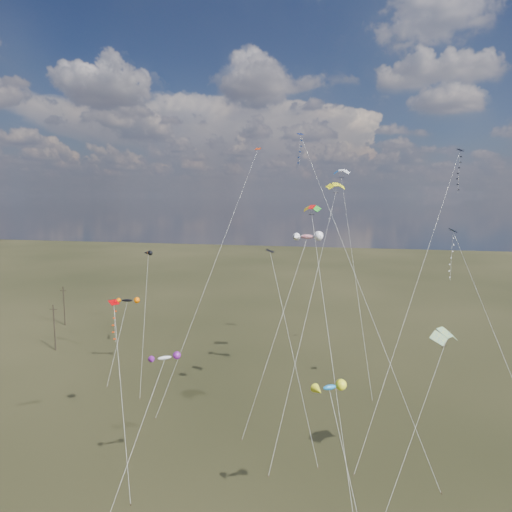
% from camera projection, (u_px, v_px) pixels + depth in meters
% --- Properties ---
extents(ground, '(400.00, 400.00, 0.00)m').
position_uv_depth(ground, '(213.00, 489.00, 41.21)').
color(ground, black).
rests_on(ground, ground).
extents(utility_pole_near, '(1.40, 0.20, 8.00)m').
position_uv_depth(utility_pole_near, '(54.00, 327.00, 77.86)').
color(utility_pole_near, black).
rests_on(utility_pole_near, ground).
extents(utility_pole_far, '(1.40, 0.20, 8.00)m').
position_uv_depth(utility_pole_far, '(64.00, 306.00, 93.13)').
color(utility_pole_far, black).
rests_on(utility_pole_far, ground).
extents(diamond_black_high, '(13.56, 26.70, 32.70)m').
position_uv_depth(diamond_black_high, '(454.00, 185.00, 60.54)').
color(diamond_black_high, black).
rests_on(diamond_black_high, ground).
extents(diamond_navy_tall, '(16.06, 20.34, 34.40)m').
position_uv_depth(diamond_navy_tall, '(309.00, 172.00, 57.12)').
color(diamond_navy_tall, '#09164D').
rests_on(diamond_navy_tall, ground).
extents(diamond_black_mid, '(7.09, 9.56, 20.29)m').
position_uv_depth(diamond_black_mid, '(281.00, 299.00, 50.03)').
color(diamond_black_mid, black).
rests_on(diamond_black_mid, ground).
extents(diamond_red_low, '(7.51, 11.06, 15.28)m').
position_uv_depth(diamond_red_low, '(115.00, 328.00, 48.46)').
color(diamond_red_low, '#B10004').
rests_on(diamond_red_low, ground).
extents(diamond_navy_right, '(7.53, 16.99, 22.59)m').
position_uv_depth(diamond_navy_right, '(456.00, 264.00, 52.36)').
color(diamond_navy_right, '#0D1E4C').
rests_on(diamond_navy_right, ground).
extents(diamond_orange_center, '(8.92, 19.22, 33.32)m').
position_uv_depth(diamond_orange_center, '(227.00, 230.00, 62.11)').
color(diamond_orange_center, red).
rests_on(diamond_orange_center, ground).
extents(parafoil_yellow, '(6.10, 23.94, 28.50)m').
position_uv_depth(parafoil_yellow, '(336.00, 185.00, 60.45)').
color(parafoil_yellow, yellow).
rests_on(parafoil_yellow, ground).
extents(parafoil_blue_white, '(6.60, 16.27, 30.88)m').
position_uv_depth(parafoil_blue_white, '(342.00, 171.00, 70.69)').
color(parafoil_blue_white, blue).
rests_on(parafoil_blue_white, ground).
extents(parafoil_striped, '(7.19, 9.31, 15.52)m').
position_uv_depth(parafoil_striped, '(445.00, 333.00, 38.95)').
color(parafoil_striped, '#F9FD21').
rests_on(parafoil_striped, ground).
extents(parafoil_tricolor, '(6.69, 18.50, 25.64)m').
position_uv_depth(parafoil_tricolor, '(312.00, 209.00, 50.73)').
color(parafoil_tricolor, yellow).
rests_on(parafoil_tricolor, ground).
extents(novelty_black_orange, '(3.39, 7.49, 11.24)m').
position_uv_depth(novelty_black_orange, '(127.00, 301.00, 68.40)').
color(novelty_black_orange, black).
rests_on(novelty_black_orange, ground).
extents(novelty_orange_black, '(6.37, 15.70, 17.84)m').
position_uv_depth(novelty_orange_black, '(148.00, 254.00, 72.15)').
color(novelty_orange_black, '#C7510C').
rests_on(novelty_orange_black, ground).
extents(novelty_white_purple, '(3.48, 9.47, 12.93)m').
position_uv_depth(novelty_white_purple, '(164.00, 359.00, 39.14)').
color(novelty_white_purple, silver).
rests_on(novelty_white_purple, ground).
extents(novelty_redwhite_stripe, '(6.97, 15.55, 21.77)m').
position_uv_depth(novelty_redwhite_stripe, '(307.00, 237.00, 59.83)').
color(novelty_redwhite_stripe, red).
rests_on(novelty_redwhite_stripe, ground).
extents(novelty_blue_yellow, '(5.09, 7.61, 12.72)m').
position_uv_depth(novelty_blue_yellow, '(330.00, 388.00, 33.79)').
color(novelty_blue_yellow, '#1A78C3').
rests_on(novelty_blue_yellow, ground).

